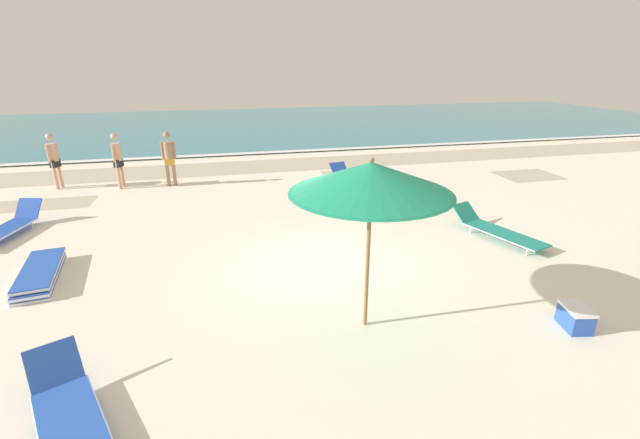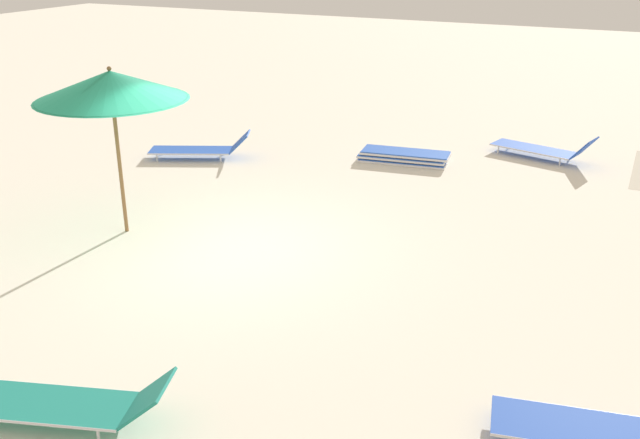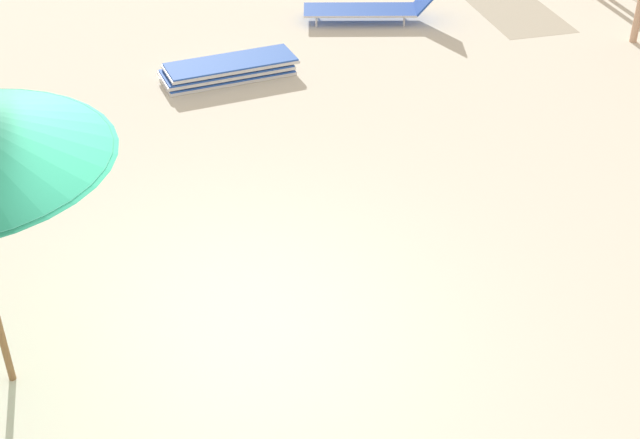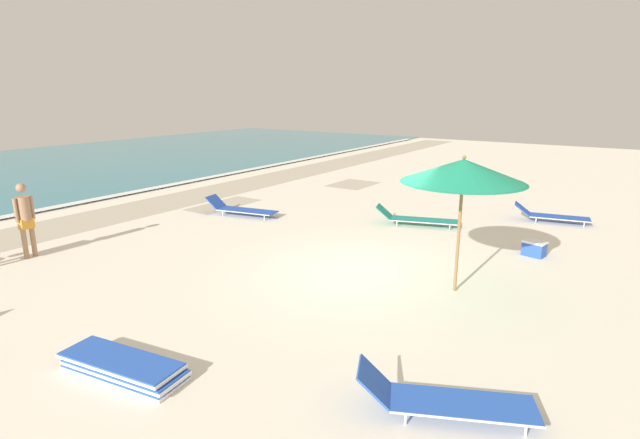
% 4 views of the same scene
% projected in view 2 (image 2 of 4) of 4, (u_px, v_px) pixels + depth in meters
% --- Properties ---
extents(ground_plane, '(60.00, 60.00, 0.16)m').
position_uv_depth(ground_plane, '(222.00, 252.00, 10.97)').
color(ground_plane, silver).
extents(beach_umbrella, '(2.31, 2.31, 2.65)m').
position_uv_depth(beach_umbrella, '(111.00, 86.00, 10.65)').
color(beach_umbrella, olive).
rests_on(beach_umbrella, ground_plane).
extents(lounger_stack, '(0.87, 1.97, 0.24)m').
position_uv_depth(lounger_stack, '(403.00, 157.00, 14.93)').
color(lounger_stack, blue).
rests_on(lounger_stack, ground_plane).
extents(sun_lounger_under_umbrella, '(1.43, 2.18, 0.57)m').
position_uv_depth(sun_lounger_under_umbrella, '(201.00, 148.00, 15.16)').
color(sun_lounger_under_umbrella, blue).
rests_on(sun_lounger_under_umbrella, ground_plane).
extents(sun_lounger_near_water_left, '(1.11, 2.22, 0.61)m').
position_uv_depth(sun_lounger_near_water_left, '(544.00, 149.00, 15.13)').
color(sun_lounger_near_water_left, blue).
rests_on(sun_lounger_near_water_left, ground_plane).
extents(sun_lounger_near_water_right, '(1.04, 2.38, 0.55)m').
position_uv_depth(sun_lounger_near_water_right, '(621.00, 431.00, 6.59)').
color(sun_lounger_near_water_right, blue).
rests_on(sun_lounger_near_water_right, ground_plane).
extents(sun_lounger_mid_beach_solo, '(1.28, 2.40, 0.54)m').
position_uv_depth(sun_lounger_mid_beach_solo, '(58.00, 402.00, 7.00)').
color(sun_lounger_mid_beach_solo, '#1E8475').
rests_on(sun_lounger_mid_beach_solo, ground_plane).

